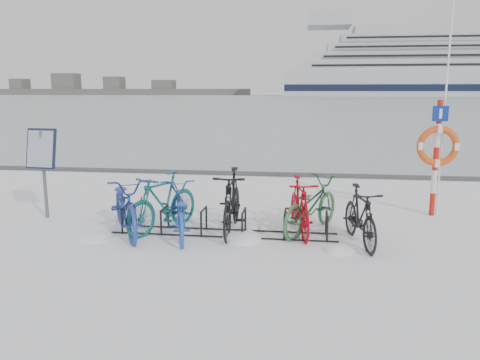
{
  "coord_description": "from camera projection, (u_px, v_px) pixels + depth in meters",
  "views": [
    {
      "loc": [
        1.37,
        -7.88,
        2.51
      ],
      "look_at": [
        0.21,
        0.6,
        0.87
      ],
      "focal_mm": 35.0,
      "sensor_mm": 36.0,
      "label": 1
    }
  ],
  "objects": [
    {
      "name": "bike_rack",
      "position": [
        224.0,
        224.0,
        8.29
      ],
      "size": [
        4.0,
        0.48,
        0.46
      ],
      "color": "black",
      "rests_on": "ground"
    },
    {
      "name": "cruise_ferry",
      "position": [
        434.0,
        69.0,
        201.57
      ],
      "size": [
        129.47,
        24.44,
        42.54
      ],
      "color": "silver",
      "rests_on": "ground"
    },
    {
      "name": "shoreline",
      "position": [
        95.0,
        90.0,
        277.08
      ],
      "size": [
        180.0,
        12.0,
        9.5
      ],
      "color": "#484848",
      "rests_on": "ground"
    },
    {
      "name": "bike_5",
      "position": [
        311.0,
        203.0,
        8.45
      ],
      "size": [
        1.5,
        2.02,
        1.01
      ],
      "primitive_type": "imported",
      "rotation": [
        0.0,
        0.0,
        2.66
      ],
      "color": "#32653D",
      "rests_on": "ground"
    },
    {
      "name": "ground",
      "position": [
        224.0,
        234.0,
        8.32
      ],
      "size": [
        900.0,
        900.0,
        0.0
      ],
      "primitive_type": "plane",
      "color": "white",
      "rests_on": "ground"
    },
    {
      "name": "quay_edge",
      "position": [
        257.0,
        174.0,
        14.05
      ],
      "size": [
        400.0,
        0.25,
        0.1
      ],
      "primitive_type": "cube",
      "color": "#3F3F42",
      "rests_on": "ground"
    },
    {
      "name": "bike_2",
      "position": [
        179.0,
        210.0,
        8.16
      ],
      "size": [
        1.13,
        1.9,
        0.94
      ],
      "primitive_type": "imported",
      "rotation": [
        0.0,
        0.0,
        3.45
      ],
      "color": "#2652AF",
      "rests_on": "ground"
    },
    {
      "name": "bike_4",
      "position": [
        300.0,
        204.0,
        8.32
      ],
      "size": [
        0.8,
        1.79,
        1.04
      ],
      "primitive_type": "imported",
      "rotation": [
        0.0,
        0.0,
        0.19
      ],
      "color": "#A40612",
      "rests_on": "ground"
    },
    {
      "name": "bike_6",
      "position": [
        360.0,
        214.0,
        7.74
      ],
      "size": [
        0.78,
        1.72,
        1.0
      ],
      "primitive_type": "imported",
      "rotation": [
        0.0,
        0.0,
        0.19
      ],
      "color": "black",
      "rests_on": "ground"
    },
    {
      "name": "ice_sheet",
      "position": [
        301.0,
        98.0,
        159.14
      ],
      "size": [
        400.0,
        298.0,
        0.02
      ],
      "primitive_type": "cube",
      "color": "#A1AEB5",
      "rests_on": "ground"
    },
    {
      "name": "bike_3",
      "position": [
        232.0,
        200.0,
        8.4
      ],
      "size": [
        0.59,
        1.95,
        1.17
      ],
      "primitive_type": "imported",
      "rotation": [
        0.0,
        0.0,
        0.02
      ],
      "color": "black",
      "rests_on": "ground"
    },
    {
      "name": "bike_0",
      "position": [
        126.0,
        203.0,
        8.33
      ],
      "size": [
        1.67,
        2.17,
        1.09
      ],
      "primitive_type": "imported",
      "rotation": [
        0.0,
        0.0,
        0.53
      ],
      "color": "navy",
      "rests_on": "ground"
    },
    {
      "name": "info_board",
      "position": [
        42.0,
        154.0,
        9.14
      ],
      "size": [
        0.61,
        0.26,
        1.79
      ],
      "rotation": [
        0.0,
        0.0,
        -0.06
      ],
      "color": "#595B5E",
      "rests_on": "ground"
    },
    {
      "name": "snow_drifts",
      "position": [
        228.0,
        238.0,
        8.08
      ],
      "size": [
        4.71,
        1.89,
        0.24
      ],
      "color": "white",
      "rests_on": "ground"
    },
    {
      "name": "lifebuoy_station",
      "position": [
        438.0,
        146.0,
        9.26
      ],
      "size": [
        0.82,
        0.23,
        4.25
      ],
      "color": "red",
      "rests_on": "ground"
    },
    {
      "name": "bike_1",
      "position": [
        163.0,
        200.0,
        8.49
      ],
      "size": [
        1.25,
        1.88,
        1.1
      ],
      "primitive_type": "imported",
      "rotation": [
        0.0,
        0.0,
        -0.44
      ],
      "color": "#135962",
      "rests_on": "ground"
    }
  ]
}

